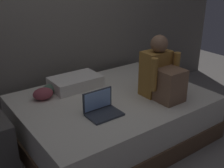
% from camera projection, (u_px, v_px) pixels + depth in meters
% --- Properties ---
extents(ground_plane, '(8.00, 8.00, 0.00)m').
position_uv_depth(ground_plane, '(114.00, 156.00, 2.88)').
color(ground_plane, gray).
extents(wall_back, '(5.60, 0.10, 2.70)m').
position_uv_depth(wall_back, '(53.00, 8.00, 3.25)').
color(wall_back, slate).
rests_on(wall_back, ground_plane).
extents(bed, '(2.00, 1.50, 0.50)m').
position_uv_depth(bed, '(113.00, 117.00, 3.11)').
color(bed, brown).
rests_on(bed, ground_plane).
extents(person_sitting, '(0.39, 0.44, 0.66)m').
position_uv_depth(person_sitting, '(161.00, 74.00, 2.92)').
color(person_sitting, olive).
rests_on(person_sitting, bed).
extents(laptop, '(0.32, 0.23, 0.22)m').
position_uv_depth(laptop, '(102.00, 109.00, 2.64)').
color(laptop, '#333842').
rests_on(laptop, bed).
extents(pillow, '(0.56, 0.36, 0.13)m').
position_uv_depth(pillow, '(75.00, 82.00, 3.21)').
color(pillow, silver).
rests_on(pillow, bed).
extents(clothes_pile, '(0.32, 0.27, 0.12)m').
position_uv_depth(clothes_pile, '(46.00, 92.00, 2.99)').
color(clothes_pile, '#4C6B56').
rests_on(clothes_pile, bed).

